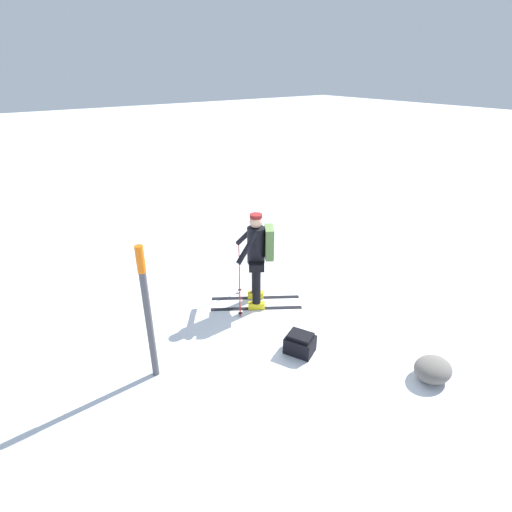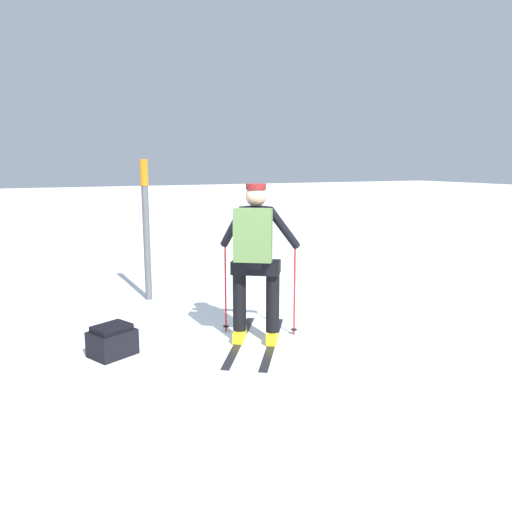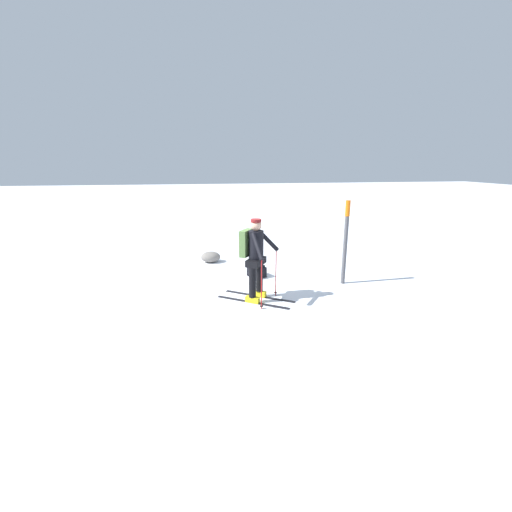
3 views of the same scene
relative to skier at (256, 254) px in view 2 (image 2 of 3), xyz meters
The scene contains 4 objects.
ground_plane 1.39m from the skier, 45.72° to the right, with size 80.00×80.00×0.00m, color white.
skier is the anchor object (origin of this frame).
dropped_backpack 1.76m from the skier, 101.14° to the right, with size 0.49×0.53×0.33m.
trail_marker 2.40m from the skier, 164.09° to the right, with size 0.11×0.11×2.03m.
Camera 2 is at (4.13, -1.57, 1.98)m, focal length 35.00 mm.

